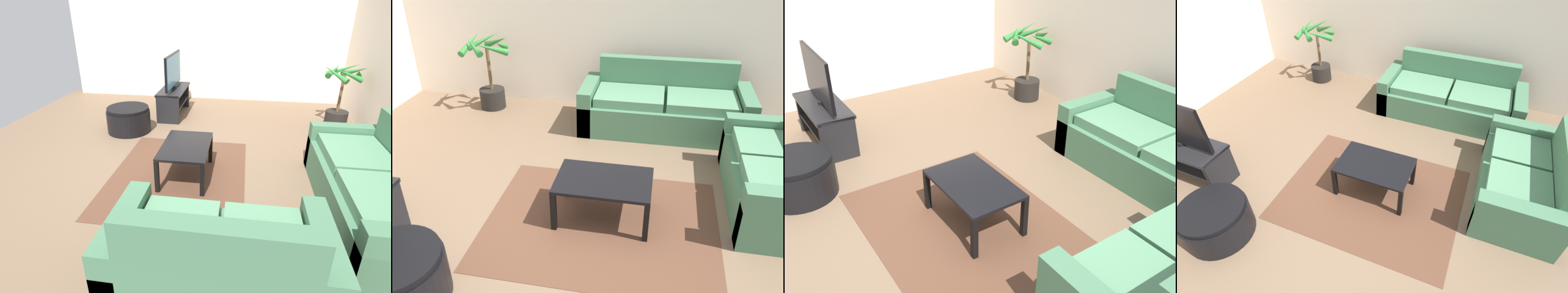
% 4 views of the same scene
% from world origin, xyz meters
% --- Properties ---
extents(ground_plane, '(6.60, 6.60, 0.00)m').
position_xyz_m(ground_plane, '(0.00, 0.00, 0.00)').
color(ground_plane, brown).
extents(wall_back, '(6.00, 0.06, 2.70)m').
position_xyz_m(wall_back, '(0.00, 3.00, 1.35)').
color(wall_back, beige).
rests_on(wall_back, ground).
extents(couch_main, '(2.23, 0.90, 0.90)m').
position_xyz_m(couch_main, '(1.11, 2.28, 0.30)').
color(couch_main, '#3F6B4C').
rests_on(couch_main, ground).
extents(couch_loveseat, '(0.90, 1.63, 0.90)m').
position_xyz_m(couch_loveseat, '(2.28, 0.80, 0.30)').
color(couch_loveseat, '#3F6B4C').
rests_on(couch_loveseat, ground).
extents(tv_stand, '(1.10, 0.45, 0.53)m').
position_xyz_m(tv_stand, '(-1.74, -0.43, 0.34)').
color(tv_stand, black).
rests_on(tv_stand, ground).
extents(coffee_table, '(0.89, 0.58, 0.44)m').
position_xyz_m(coffee_table, '(0.59, 0.25, 0.38)').
color(coffee_table, black).
rests_on(coffee_table, ground).
extents(area_rug, '(2.20, 1.70, 0.01)m').
position_xyz_m(area_rug, '(0.59, 0.15, 0.00)').
color(area_rug, '#513323').
rests_on(area_rug, ground).
extents(potted_palm, '(0.75, 0.76, 1.12)m').
position_xyz_m(potted_palm, '(-1.50, 2.56, 0.48)').
color(potted_palm, black).
rests_on(potted_palm, ground).
extents(ottoman, '(0.74, 0.74, 0.43)m').
position_xyz_m(ottoman, '(-0.77, -1.00, 0.21)').
color(ottoman, black).
rests_on(ottoman, ground).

